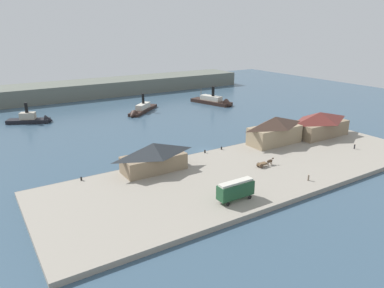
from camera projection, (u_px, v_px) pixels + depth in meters
ground_plane at (205, 150)px, 113.29m from camera, size 320.00×320.00×0.00m
quay_promenade at (251, 171)px, 95.44m from camera, size 110.00×36.00×1.20m
seawall_edge at (211, 152)px, 110.25m from camera, size 110.00×0.80×1.00m
ferry_shed_customs_shed at (154, 157)px, 93.14m from camera, size 16.62×7.60×7.57m
ferry_shed_east_terminal at (275, 130)px, 114.50m from camera, size 17.54×7.95×8.85m
ferry_shed_central_terminal at (319, 124)px, 123.22m from camera, size 19.74×10.39×8.16m
street_tram at (236, 189)px, 77.50m from camera, size 8.56×2.75×4.50m
horse_cart at (265, 163)px, 97.01m from camera, size 5.60×1.35×1.87m
pedestrian_standing_center at (354, 147)px, 110.57m from camera, size 0.41×0.41×1.65m
pedestrian_by_tram at (308, 178)px, 88.05m from camera, size 0.39×0.39×1.58m
mooring_post_west at (221, 148)px, 110.10m from camera, size 0.44×0.44×0.90m
mooring_post_center_west at (81, 179)px, 88.18m from camera, size 0.44×0.44×0.90m
mooring_post_east at (205, 151)px, 107.26m from camera, size 0.44×0.44×0.90m
ferry_departing_north at (141, 110)px, 161.17m from camera, size 21.17×19.19×9.56m
ferry_outer_harbor at (33, 119)px, 144.88m from camera, size 17.88×11.96×9.63m
ferry_mid_harbor at (216, 102)px, 178.24m from camera, size 12.54×24.70×10.71m
far_headland at (94, 88)px, 200.34m from camera, size 180.00×24.00×8.00m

